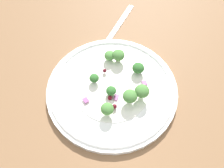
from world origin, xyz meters
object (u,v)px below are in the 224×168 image
object	(u,v)px
broccoli_floret_1	(111,91)
fork	(115,31)
broccoli_floret_2	(110,56)
plate	(112,89)
broccoli_floret_0	(142,91)

from	to	relation	value
broccoli_floret_1	fork	world-z (taller)	broccoli_floret_1
broccoli_floret_1	broccoli_floret_2	distance (cm)	8.94
plate	broccoli_floret_1	size ratio (longest dim) A/B	13.14
plate	broccoli_floret_1	world-z (taller)	broccoli_floret_1
broccoli_floret_0	broccoli_floret_1	distance (cm)	6.16
broccoli_floret_2	plate	bearing A→B (deg)	12.25
broccoli_floret_0	fork	bearing A→B (deg)	-156.97
plate	broccoli_floret_2	size ratio (longest dim) A/B	11.16
plate	broccoli_floret_1	bearing A→B (deg)	2.12
plate	broccoli_floret_0	bearing A→B (deg)	76.49
broccoli_floret_1	broccoli_floret_0	bearing A→B (deg)	91.00
plate	broccoli_floret_0	world-z (taller)	broccoli_floret_0
plate	broccoli_floret_0	size ratio (longest dim) A/B	9.37
broccoli_floret_1	plate	bearing A→B (deg)	-177.88
plate	broccoli_floret_1	distance (cm)	2.32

